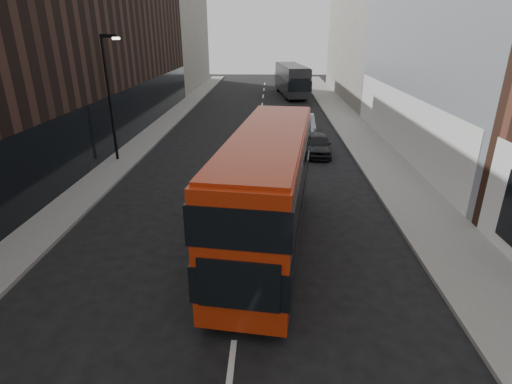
# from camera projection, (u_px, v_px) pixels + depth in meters

# --- Properties ---
(sidewalk_right) EXTENTS (3.00, 80.00, 0.15)m
(sidewalk_right) POSITION_uv_depth(u_px,v_px,m) (358.00, 134.00, 30.01)
(sidewalk_right) COLOR slate
(sidewalk_right) RESTS_ON ground
(sidewalk_left) EXTENTS (2.00, 80.00, 0.15)m
(sidewalk_left) POSITION_uv_depth(u_px,v_px,m) (154.00, 133.00, 30.51)
(sidewalk_left) COLOR slate
(sidewalk_left) RESTS_ON ground
(building_victorian) EXTENTS (6.50, 24.00, 21.00)m
(building_victorian) POSITION_uv_depth(u_px,v_px,m) (367.00, 8.00, 43.89)
(building_victorian) COLOR slate
(building_victorian) RESTS_ON ground
(building_left_mid) EXTENTS (5.00, 24.00, 14.00)m
(building_left_mid) POSITION_uv_depth(u_px,v_px,m) (120.00, 35.00, 32.65)
(building_left_mid) COLOR black
(building_left_mid) RESTS_ON ground
(building_left_far) EXTENTS (5.00, 20.00, 13.00)m
(building_left_far) POSITION_uv_depth(u_px,v_px,m) (179.00, 37.00, 53.22)
(building_left_far) COLOR slate
(building_left_far) RESTS_ON ground
(street_lamp) EXTENTS (1.06, 0.22, 7.00)m
(street_lamp) POSITION_uv_depth(u_px,v_px,m) (110.00, 90.00, 22.49)
(street_lamp) COLOR black
(street_lamp) RESTS_ON sidewalk_left
(red_bus) EXTENTS (3.77, 10.61, 4.21)m
(red_bus) POSITION_uv_depth(u_px,v_px,m) (268.00, 185.00, 13.85)
(red_bus) COLOR #952109
(red_bus) RESTS_ON ground
(grey_bus) EXTENTS (3.91, 11.25, 3.57)m
(grey_bus) POSITION_uv_depth(u_px,v_px,m) (291.00, 79.00, 47.73)
(grey_bus) COLOR black
(grey_bus) RESTS_ON ground
(car_a) EXTENTS (1.86, 3.98, 1.32)m
(car_a) POSITION_uv_depth(u_px,v_px,m) (318.00, 144.00, 25.16)
(car_a) COLOR black
(car_a) RESTS_ON ground
(car_b) EXTENTS (1.41, 4.02, 1.32)m
(car_b) POSITION_uv_depth(u_px,v_px,m) (305.00, 123.00, 30.84)
(car_b) COLOR gray
(car_b) RESTS_ON ground
(car_c) EXTENTS (2.02, 4.34, 1.23)m
(car_c) POSITION_uv_depth(u_px,v_px,m) (280.00, 118.00, 32.99)
(car_c) COLOR black
(car_c) RESTS_ON ground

